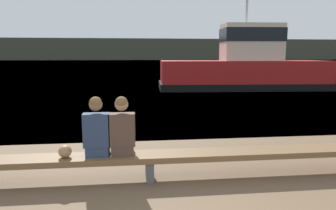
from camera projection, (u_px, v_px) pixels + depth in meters
name	position (u px, v px, depth m)	size (l,w,h in m)	color
water_surface	(130.00, 60.00, 125.67)	(240.00, 240.00, 0.00)	#5684A3
far_shoreline	(129.00, 49.00, 138.66)	(600.00, 12.00, 8.71)	#424738
bench_main	(149.00, 158.00, 5.42)	(8.47, 0.52, 0.44)	brown
person_left	(97.00, 130.00, 5.25)	(0.42, 0.41, 0.97)	navy
person_right	(122.00, 130.00, 5.29)	(0.42, 0.41, 0.97)	#4C382D
shopping_bag	(65.00, 151.00, 5.20)	(0.20, 0.23, 0.20)	#9E754C
tugboat_red	(244.00, 69.00, 19.91)	(10.30, 4.14, 7.19)	#A81919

